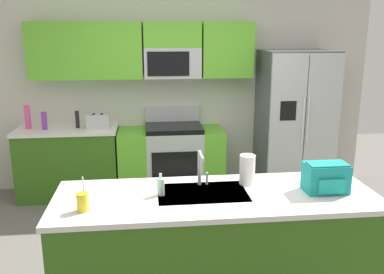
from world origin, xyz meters
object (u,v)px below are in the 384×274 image
at_px(bottle_purple, 44,121).
at_px(drink_cup_yellow, 83,202).
at_px(bottle_pink, 28,117).
at_px(sink_faucet, 201,166).
at_px(pepper_mill, 77,119).
at_px(refrigerator, 294,122).
at_px(soap_dispenser, 161,186).
at_px(paper_towel_roll, 247,170).
at_px(backpack, 326,177).
at_px(toaster, 98,121).
at_px(range_oven, 171,159).

distance_m(bottle_purple, drink_cup_yellow, 2.63).
height_order(bottle_pink, sink_faucet, bottle_pink).
bearing_deg(pepper_mill, refrigerator, -1.42).
relative_size(refrigerator, soap_dispenser, 10.88).
xyz_separation_m(paper_towel_roll, backpack, (0.56, -0.23, -0.00)).
bearing_deg(bottle_pink, pepper_mill, -2.49).
height_order(toaster, paper_towel_roll, paper_towel_roll).
bearing_deg(sink_faucet, pepper_mill, 120.49).
bearing_deg(pepper_mill, range_oven, 0.12).
bearing_deg(toaster, pepper_mill, 169.17).
height_order(refrigerator, bottle_pink, refrigerator).
distance_m(drink_cup_yellow, paper_towel_roll, 1.30).
xyz_separation_m(pepper_mill, bottle_purple, (-0.39, -0.05, 0.00)).
relative_size(range_oven, soap_dispenser, 8.00).
bearing_deg(refrigerator, sink_faucet, -125.96).
height_order(toaster, soap_dispenser, toaster).
xyz_separation_m(bottle_pink, soap_dispenser, (1.56, -2.35, -0.08)).
height_order(sink_faucet, backpack, sink_faucet).
xyz_separation_m(bottle_purple, bottle_pink, (-0.21, 0.08, 0.04)).
relative_size(sink_faucet, paper_towel_roll, 1.17).
bearing_deg(drink_cup_yellow, bottle_purple, 107.90).
relative_size(sink_faucet, soap_dispenser, 1.66).
distance_m(refrigerator, drink_cup_yellow, 3.44).
relative_size(refrigerator, toaster, 6.61).
height_order(pepper_mill, bottle_purple, bottle_purple).
bearing_deg(bottle_pink, paper_towel_roll, -44.15).
bearing_deg(bottle_purple, refrigerator, -0.35).
bearing_deg(toaster, backpack, -50.29).
bearing_deg(pepper_mill, paper_towel_roll, -52.66).
bearing_deg(bottle_purple, pepper_mill, 7.26).
distance_m(bottle_pink, paper_towel_roll, 3.15).
distance_m(toaster, drink_cup_yellow, 2.51).
relative_size(refrigerator, bottle_purple, 8.40).
distance_m(bottle_purple, bottle_pink, 0.23).
bearing_deg(soap_dispenser, paper_towel_roll, 12.91).
distance_m(bottle_pink, drink_cup_yellow, 2.78).
bearing_deg(refrigerator, range_oven, 177.47).
bearing_deg(paper_towel_roll, soap_dispenser, -167.09).
relative_size(pepper_mill, soap_dispenser, 1.27).
height_order(bottle_purple, paper_towel_roll, paper_towel_roll).
bearing_deg(range_oven, pepper_mill, -179.88).
distance_m(refrigerator, soap_dispenser, 2.92).
distance_m(bottle_purple, soap_dispenser, 2.65).
xyz_separation_m(bottle_purple, drink_cup_yellow, (0.81, -2.50, -0.04)).
relative_size(pepper_mill, bottle_pink, 0.74).
height_order(sink_faucet, drink_cup_yellow, sink_faucet).
relative_size(bottle_pink, backpack, 0.92).
distance_m(toaster, bottle_pink, 0.87).
height_order(bottle_purple, bottle_pink, bottle_pink).
relative_size(bottle_purple, backpack, 0.69).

